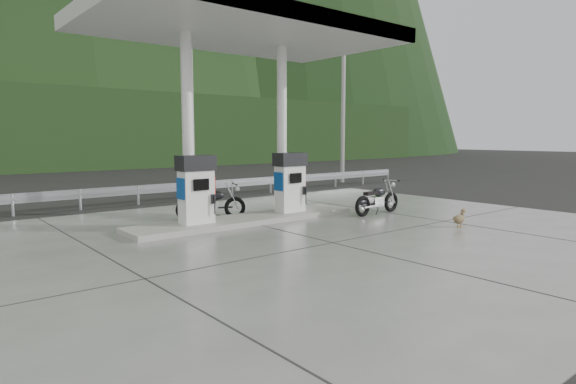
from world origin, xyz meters
TOP-DOWN VIEW (x-y plane):
  - ground at (0.00, 0.00)m, footprint 160.00×160.00m
  - forecourt_apron at (0.00, 0.00)m, footprint 18.00×14.00m
  - pump_island at (0.00, 2.50)m, footprint 7.00×1.40m
  - gas_pump_left at (-1.60, 2.50)m, footprint 0.95×0.55m
  - gas_pump_right at (1.60, 2.50)m, footprint 0.95×0.55m
  - canopy_column_left at (-1.60, 2.90)m, footprint 0.30×0.30m
  - canopy_column_right at (1.60, 2.90)m, footprint 0.30×0.30m
  - canopy_roof at (0.00, 2.50)m, footprint 8.50×5.00m
  - guardrail at (0.00, 8.00)m, footprint 26.00×0.16m
  - road at (0.00, 11.50)m, footprint 60.00×7.00m
  - utility_pole_b at (2.00, 9.50)m, footprint 0.22×0.22m
  - utility_pole_c at (11.00, 9.50)m, footprint 0.22×0.22m
  - tree_band at (0.00, 30.00)m, footprint 80.00×6.00m
  - motorcycle_left at (-0.55, 3.56)m, footprint 2.02×1.25m
  - motorcycle_right at (4.03, 1.11)m, footprint 1.97×0.69m
  - duck at (4.02, -1.77)m, footprint 0.59×0.23m

SIDE VIEW (x-z plane):
  - ground at x=0.00m, z-range 0.00..0.00m
  - road at x=0.00m, z-range 0.00..0.01m
  - forecourt_apron at x=0.00m, z-range 0.00..0.02m
  - pump_island at x=0.00m, z-range 0.02..0.17m
  - duck at x=4.02m, z-range 0.02..0.43m
  - motorcycle_left at x=-0.55m, z-range 0.02..0.94m
  - motorcycle_right at x=4.03m, z-range 0.02..0.94m
  - guardrail at x=0.00m, z-range 0.00..1.42m
  - gas_pump_left at x=-1.60m, z-range 0.17..1.97m
  - gas_pump_right at x=1.60m, z-range 0.17..1.97m
  - canopy_column_left at x=-1.60m, z-range 0.17..5.17m
  - canopy_column_right at x=1.60m, z-range 0.17..5.17m
  - tree_band at x=0.00m, z-range 0.00..6.00m
  - utility_pole_b at x=2.00m, z-range 0.00..8.00m
  - utility_pole_c at x=11.00m, z-range 0.00..8.00m
  - canopy_roof at x=0.00m, z-range 5.17..5.57m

